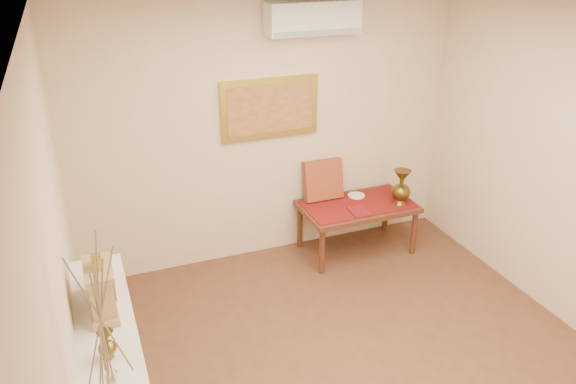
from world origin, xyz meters
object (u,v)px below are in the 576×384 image
mantel_clock (102,290)px  wooden_chest (100,277)px  white_vase (106,353)px  brass_urn_tall (402,184)px  low_table (357,210)px

mantel_clock → wooden_chest: size_ratio=1.68×
white_vase → wooden_chest: size_ratio=4.46×
white_vase → mantel_clock: white_vase is taller
wooden_chest → brass_urn_tall: bearing=21.3°
brass_urn_tall → mantel_clock: size_ratio=1.12×
white_vase → mantel_clock: (0.02, 1.07, -0.37)m
mantel_clock → wooden_chest: bearing=88.9°
white_vase → low_table: bearing=44.9°
white_vase → low_table: (2.67, 2.66, -1.04)m
low_table → brass_urn_tall: bearing=-20.0°
mantel_clock → low_table: size_ratio=0.34×
white_vase → mantel_clock: 1.14m
white_vase → brass_urn_tall: bearing=39.0°
white_vase → mantel_clock: size_ratio=2.65×
white_vase → wooden_chest: bearing=89.1°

